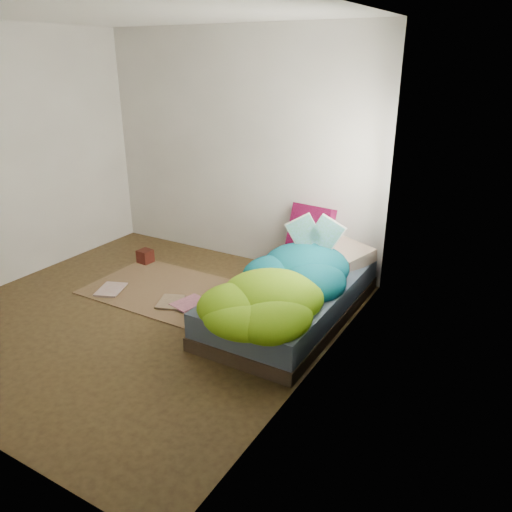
{
  "coord_description": "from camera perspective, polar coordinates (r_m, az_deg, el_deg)",
  "views": [
    {
      "loc": [
        3.03,
        -3.04,
        2.28
      ],
      "look_at": [
        0.82,
        0.75,
        0.51
      ],
      "focal_mm": 35.0,
      "sensor_mm": 36.0,
      "label": 1
    }
  ],
  "objects": [
    {
      "name": "ground",
      "position": [
        4.86,
        -12.96,
        -6.67
      ],
      "size": [
        3.5,
        3.5,
        0.0
      ],
      "primitive_type": "cube",
      "color": "#3B2916",
      "rests_on": "ground"
    },
    {
      "name": "room_walls",
      "position": [
        4.34,
        -14.61,
        12.56
      ],
      "size": [
        3.54,
        3.54,
        2.62
      ],
      "color": "beige",
      "rests_on": "ground"
    },
    {
      "name": "bed",
      "position": [
        4.68,
        4.11,
        -4.98
      ],
      "size": [
        1.0,
        2.0,
        0.34
      ],
      "color": "#3D3121",
      "rests_on": "ground"
    },
    {
      "name": "duvet",
      "position": [
        4.35,
        2.94,
        -2.1
      ],
      "size": [
        0.96,
        1.84,
        0.34
      ],
      "primitive_type": null,
      "color": "navy",
      "rests_on": "bed"
    },
    {
      "name": "rug",
      "position": [
        5.31,
        -10.17,
        -3.83
      ],
      "size": [
        1.6,
        1.1,
        0.01
      ],
      "primitive_type": "cube",
      "color": "brown",
      "rests_on": "ground"
    },
    {
      "name": "pillow_floral",
      "position": [
        5.19,
        9.96,
        0.39
      ],
      "size": [
        0.69,
        0.59,
        0.13
      ],
      "primitive_type": "cube",
      "rotation": [
        0.0,
        0.0,
        -0.47
      ],
      "color": "silver",
      "rests_on": "bed"
    },
    {
      "name": "pillow_magenta",
      "position": [
        5.38,
        6.28,
        3.26
      ],
      "size": [
        0.48,
        0.19,
        0.47
      ],
      "primitive_type": "cube",
      "rotation": [
        0.0,
        0.0,
        -0.1
      ],
      "color": "#440419",
      "rests_on": "bed"
    },
    {
      "name": "open_book",
      "position": [
        4.75,
        6.82,
        3.81
      ],
      "size": [
        0.46,
        0.24,
        0.27
      ],
      "primitive_type": null,
      "rotation": [
        0.0,
        0.0,
        0.33
      ],
      "color": "#2A8139",
      "rests_on": "duvet"
    },
    {
      "name": "wooden_box",
      "position": [
        6.02,
        -12.54,
        -0.02
      ],
      "size": [
        0.16,
        0.16,
        0.15
      ],
      "primitive_type": "cube",
      "rotation": [
        0.0,
        0.0,
        -0.09
      ],
      "color": "#3D0E0E",
      "rests_on": "rug"
    },
    {
      "name": "floor_book_a",
      "position": [
        5.45,
        -17.42,
        -3.61
      ],
      "size": [
        0.35,
        0.4,
        0.03
      ],
      "primitive_type": "imported",
      "rotation": [
        0.0,
        0.0,
        0.37
      ],
      "color": "silver",
      "rests_on": "rug"
    },
    {
      "name": "floor_book_b",
      "position": [
        5.03,
        -8.52,
        -4.94
      ],
      "size": [
        0.31,
        0.37,
        0.03
      ],
      "primitive_type": "imported",
      "rotation": [
        0.0,
        0.0,
        -0.24
      ],
      "color": "#CF7793",
      "rests_on": "rug"
    },
    {
      "name": "floor_book_c",
      "position": [
        5.04,
        -10.98,
        -5.1
      ],
      "size": [
        0.32,
        0.37,
        0.02
      ],
      "primitive_type": "imported",
      "rotation": [
        0.0,
        0.0,
        0.38
      ],
      "color": "tan",
      "rests_on": "rug"
    }
  ]
}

